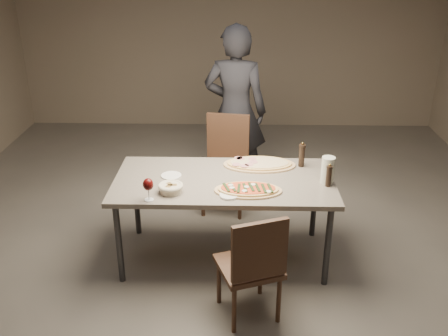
{
  "coord_description": "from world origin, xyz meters",
  "views": [
    {
      "loc": [
        0.09,
        -3.68,
        2.51
      ],
      "look_at": [
        0.0,
        0.0,
        0.85
      ],
      "focal_mm": 40.0,
      "sensor_mm": 36.0,
      "label": 1
    }
  ],
  "objects_px": {
    "carafe": "(328,170)",
    "chair_near": "(253,263)",
    "zucchini_pizza": "(248,190)",
    "ham_pizza": "(259,164)",
    "bread_basket": "(171,187)",
    "dining_table": "(224,185)",
    "diner": "(235,111)",
    "pepper_mill_left": "(302,155)",
    "chair_far": "(226,157)"
  },
  "relations": [
    {
      "from": "carafe",
      "to": "chair_near",
      "type": "height_order",
      "value": "carafe"
    },
    {
      "from": "zucchini_pizza",
      "to": "ham_pizza",
      "type": "relative_size",
      "value": 0.84
    },
    {
      "from": "zucchini_pizza",
      "to": "bread_basket",
      "type": "relative_size",
      "value": 2.69
    },
    {
      "from": "zucchini_pizza",
      "to": "carafe",
      "type": "bearing_deg",
      "value": 22.86
    },
    {
      "from": "carafe",
      "to": "zucchini_pizza",
      "type": "bearing_deg",
      "value": -164.87
    },
    {
      "from": "dining_table",
      "to": "carafe",
      "type": "distance_m",
      "value": 0.85
    },
    {
      "from": "chair_near",
      "to": "diner",
      "type": "distance_m",
      "value": 2.17
    },
    {
      "from": "dining_table",
      "to": "chair_near",
      "type": "xyz_separation_m",
      "value": [
        0.22,
        -0.8,
        -0.2
      ]
    },
    {
      "from": "dining_table",
      "to": "diner",
      "type": "bearing_deg",
      "value": 86.32
    },
    {
      "from": "dining_table",
      "to": "chair_near",
      "type": "relative_size",
      "value": 2.06
    },
    {
      "from": "dining_table",
      "to": "pepper_mill_left",
      "type": "height_order",
      "value": "pepper_mill_left"
    },
    {
      "from": "zucchini_pizza",
      "to": "carafe",
      "type": "height_order",
      "value": "carafe"
    },
    {
      "from": "dining_table",
      "to": "diner",
      "type": "xyz_separation_m",
      "value": [
        0.09,
        1.33,
        0.21
      ]
    },
    {
      "from": "dining_table",
      "to": "carafe",
      "type": "bearing_deg",
      "value": -3.2
    },
    {
      "from": "dining_table",
      "to": "zucchini_pizza",
      "type": "relative_size",
      "value": 3.41
    },
    {
      "from": "zucchini_pizza",
      "to": "chair_far",
      "type": "relative_size",
      "value": 0.55
    },
    {
      "from": "diner",
      "to": "bread_basket",
      "type": "bearing_deg",
      "value": 81.76
    },
    {
      "from": "pepper_mill_left",
      "to": "carafe",
      "type": "xyz_separation_m",
      "value": [
        0.17,
        -0.32,
        0.01
      ]
    },
    {
      "from": "chair_near",
      "to": "dining_table",
      "type": "bearing_deg",
      "value": 85.46
    },
    {
      "from": "pepper_mill_left",
      "to": "ham_pizza",
      "type": "bearing_deg",
      "value": 179.45
    },
    {
      "from": "ham_pizza",
      "to": "zucchini_pizza",
      "type": "bearing_deg",
      "value": -110.28
    },
    {
      "from": "ham_pizza",
      "to": "diner",
      "type": "height_order",
      "value": "diner"
    },
    {
      "from": "zucchini_pizza",
      "to": "chair_near",
      "type": "relative_size",
      "value": 0.6
    },
    {
      "from": "zucchini_pizza",
      "to": "diner",
      "type": "xyz_separation_m",
      "value": [
        -0.11,
        1.55,
        0.14
      ]
    },
    {
      "from": "bread_basket",
      "to": "pepper_mill_left",
      "type": "distance_m",
      "value": 1.19
    },
    {
      "from": "zucchini_pizza",
      "to": "chair_far",
      "type": "xyz_separation_m",
      "value": [
        -0.2,
        1.17,
        -0.23
      ]
    },
    {
      "from": "dining_table",
      "to": "pepper_mill_left",
      "type": "relative_size",
      "value": 8.07
    },
    {
      "from": "dining_table",
      "to": "chair_near",
      "type": "height_order",
      "value": "chair_near"
    },
    {
      "from": "zucchini_pizza",
      "to": "chair_near",
      "type": "distance_m",
      "value": 0.64
    },
    {
      "from": "carafe",
      "to": "pepper_mill_left",
      "type": "bearing_deg",
      "value": 117.56
    },
    {
      "from": "dining_table",
      "to": "chair_near",
      "type": "bearing_deg",
      "value": -74.43
    },
    {
      "from": "carafe",
      "to": "dining_table",
      "type": "bearing_deg",
      "value": 176.8
    },
    {
      "from": "pepper_mill_left",
      "to": "chair_far",
      "type": "distance_m",
      "value": 1.0
    },
    {
      "from": "ham_pizza",
      "to": "chair_far",
      "type": "relative_size",
      "value": 0.65
    },
    {
      "from": "zucchini_pizza",
      "to": "ham_pizza",
      "type": "height_order",
      "value": "zucchini_pizza"
    },
    {
      "from": "chair_near",
      "to": "carafe",
      "type": "bearing_deg",
      "value": 31.01
    },
    {
      "from": "ham_pizza",
      "to": "carafe",
      "type": "height_order",
      "value": "carafe"
    },
    {
      "from": "carafe",
      "to": "chair_far",
      "type": "relative_size",
      "value": 0.23
    },
    {
      "from": "ham_pizza",
      "to": "bread_basket",
      "type": "bearing_deg",
      "value": -151.48
    },
    {
      "from": "bread_basket",
      "to": "chair_far",
      "type": "distance_m",
      "value": 1.29
    },
    {
      "from": "carafe",
      "to": "ham_pizza",
      "type": "bearing_deg",
      "value": 148.44
    },
    {
      "from": "ham_pizza",
      "to": "diner",
      "type": "distance_m",
      "value": 1.08
    },
    {
      "from": "ham_pizza",
      "to": "diner",
      "type": "relative_size",
      "value": 0.35
    },
    {
      "from": "dining_table",
      "to": "carafe",
      "type": "relative_size",
      "value": 8.09
    },
    {
      "from": "dining_table",
      "to": "ham_pizza",
      "type": "height_order",
      "value": "ham_pizza"
    },
    {
      "from": "dining_table",
      "to": "ham_pizza",
      "type": "xyz_separation_m",
      "value": [
        0.3,
        0.28,
        0.07
      ]
    },
    {
      "from": "chair_far",
      "to": "diner",
      "type": "xyz_separation_m",
      "value": [
        0.09,
        0.37,
        0.37
      ]
    },
    {
      "from": "bread_basket",
      "to": "carafe",
      "type": "xyz_separation_m",
      "value": [
        1.24,
        0.2,
        0.07
      ]
    },
    {
      "from": "ham_pizza",
      "to": "chair_far",
      "type": "height_order",
      "value": "chair_far"
    },
    {
      "from": "zucchini_pizza",
      "to": "bread_basket",
      "type": "xyz_separation_m",
      "value": [
        -0.6,
        -0.03,
        0.02
      ]
    }
  ]
}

